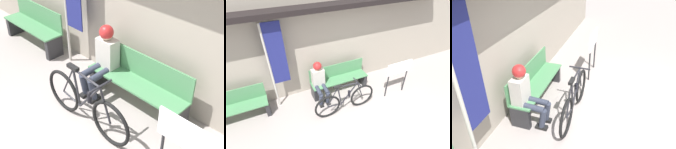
% 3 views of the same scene
% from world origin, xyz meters
% --- Properties ---
extents(ground_plane, '(24.00, 24.00, 0.00)m').
position_xyz_m(ground_plane, '(0.00, 0.00, 0.00)').
color(ground_plane, gray).
extents(storefront_wall, '(12.00, 0.56, 3.20)m').
position_xyz_m(storefront_wall, '(0.00, 2.38, 1.66)').
color(storefront_wall, '#9E9384').
rests_on(storefront_wall, ground_plane).
extents(park_bench_near, '(1.73, 0.42, 0.85)m').
position_xyz_m(park_bench_near, '(-0.14, 1.98, 0.40)').
color(park_bench_near, '#477F51').
rests_on(park_bench_near, ground_plane).
extents(bicycle, '(1.69, 0.40, 0.93)m').
position_xyz_m(bicycle, '(-0.37, 1.10, 0.38)').
color(bicycle, black).
rests_on(bicycle, ground_plane).
extents(person_seated, '(0.34, 0.63, 1.18)m').
position_xyz_m(person_seated, '(-0.80, 1.86, 0.68)').
color(person_seated, '#2D3342').
rests_on(person_seated, ground_plane).
extents(park_bench_far, '(1.55, 0.42, 0.85)m').
position_xyz_m(park_bench_far, '(-2.99, 1.97, 0.39)').
color(park_bench_far, '#477F51').
rests_on(park_bench_far, ground_plane).
extents(banner_pole, '(0.45, 0.05, 2.36)m').
position_xyz_m(banner_pole, '(-1.80, 2.06, 1.44)').
color(banner_pole, '#B7B2A8').
rests_on(banner_pole, ground_plane).
extents(signboard, '(0.82, 0.04, 1.10)m').
position_xyz_m(signboard, '(1.29, 1.10, 0.82)').
color(signboard, '#232326').
rests_on(signboard, ground_plane).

